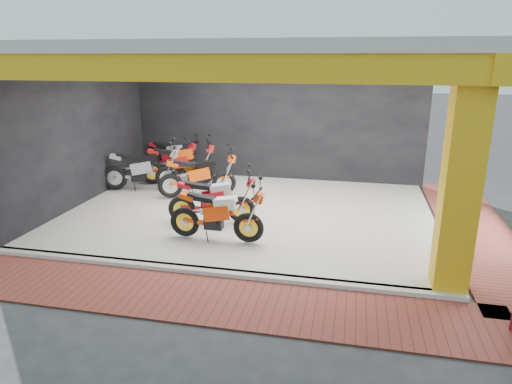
% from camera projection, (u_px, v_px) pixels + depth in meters
% --- Properties ---
extents(ground, '(80.00, 80.00, 0.00)m').
position_uv_depth(ground, '(225.00, 250.00, 8.48)').
color(ground, '#2D2D30').
rests_on(ground, ground).
extents(showroom_floor, '(8.00, 6.00, 0.10)m').
position_uv_depth(showroom_floor, '(250.00, 213.00, 10.34)').
color(showroom_floor, white).
rests_on(showroom_floor, ground).
extents(showroom_ceiling, '(8.40, 6.40, 0.20)m').
position_uv_depth(showroom_ceiling, '(249.00, 49.00, 9.32)').
color(showroom_ceiling, beige).
rests_on(showroom_ceiling, corner_column).
extents(back_wall, '(8.20, 0.20, 3.50)m').
position_uv_depth(back_wall, '(274.00, 120.00, 12.76)').
color(back_wall, black).
rests_on(back_wall, ground).
extents(left_wall, '(0.20, 6.20, 3.50)m').
position_uv_depth(left_wall, '(79.00, 132.00, 10.69)').
color(left_wall, black).
rests_on(left_wall, ground).
extents(corner_column, '(0.50, 0.50, 3.50)m').
position_uv_depth(corner_column, '(461.00, 181.00, 6.52)').
color(corner_column, gold).
rests_on(corner_column, ground).
extents(header_beam_front, '(8.40, 0.30, 0.40)m').
position_uv_depth(header_beam_front, '(202.00, 68.00, 6.60)').
color(header_beam_front, gold).
rests_on(header_beam_front, corner_column).
extents(header_beam_right, '(0.30, 6.40, 0.40)m').
position_uv_depth(header_beam_right, '(455.00, 65.00, 8.59)').
color(header_beam_right, gold).
rests_on(header_beam_right, corner_column).
extents(floor_kerb, '(8.00, 0.20, 0.10)m').
position_uv_depth(floor_kerb, '(208.00, 272.00, 7.51)').
color(floor_kerb, white).
rests_on(floor_kerb, ground).
extents(paver_front, '(9.00, 1.40, 0.03)m').
position_uv_depth(paver_front, '(192.00, 297.00, 6.79)').
color(paver_front, brown).
rests_on(paver_front, ground).
extents(paver_right, '(1.40, 7.00, 0.03)m').
position_uv_depth(paver_right, '(477.00, 231.00, 9.37)').
color(paver_right, brown).
rests_on(paver_right, ground).
extents(moto_hero, '(1.96, 0.77, 1.19)m').
position_uv_depth(moto_hero, '(248.00, 213.00, 8.36)').
color(moto_hero, '#EE400A').
rests_on(moto_hero, showroom_floor).
extents(moto_row_a, '(2.02, 1.06, 1.17)m').
position_uv_depth(moto_row_a, '(242.00, 197.00, 9.37)').
color(moto_row_a, '#AC121F').
rests_on(moto_row_a, showroom_floor).
extents(moto_row_b, '(2.16, 1.50, 1.24)m').
position_uv_depth(moto_row_b, '(224.00, 172.00, 11.27)').
color(moto_row_b, '#E65009').
rests_on(moto_row_b, showroom_floor).
extents(moto_row_c, '(2.26, 1.26, 1.30)m').
position_uv_depth(moto_row_c, '(203.00, 161.00, 12.27)').
color(moto_row_c, red).
rests_on(moto_row_c, showroom_floor).
extents(moto_row_d, '(2.21, 1.23, 1.28)m').
position_uv_depth(moto_row_d, '(167.00, 166.00, 11.74)').
color(moto_row_d, '#96999D').
rests_on(moto_row_d, showroom_floor).
extents(moto_row_e, '(2.04, 1.17, 1.18)m').
position_uv_depth(moto_row_e, '(187.00, 156.00, 13.15)').
color(moto_row_e, red).
rests_on(moto_row_e, showroom_floor).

